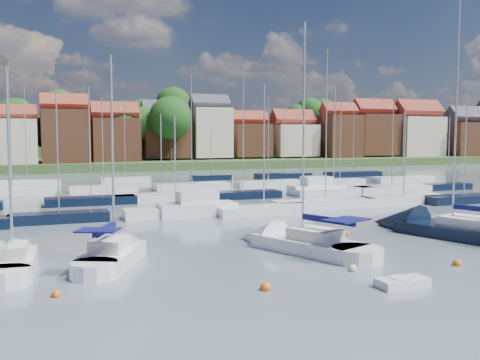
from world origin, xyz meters
name	(u,v)px	position (x,y,z in m)	size (l,w,h in m)	color
ground	(194,192)	(0.00, 40.00, 0.00)	(260.00, 260.00, 0.00)	#4E5C6A
sailboat_left	(117,255)	(-14.51, 4.82, 0.37)	(6.06, 9.36, 12.61)	white
sailboat_centre	(292,243)	(-3.55, 4.22, 0.35)	(7.08, 11.58, 15.36)	white
sailboat_navy	(436,229)	(8.67, 5.20, 0.35)	(7.57, 13.94, 18.60)	black
sailboat_far	(14,262)	(-20.01, 5.05, 0.34)	(2.74, 8.84, 11.72)	white
tender	(402,283)	(-2.48, -5.44, 0.21)	(2.53, 1.20, 0.54)	white
buoy_a	(56,297)	(-18.01, -1.29, 0.00)	(0.44, 0.44, 0.44)	#D85914
buoy_b	(266,290)	(-8.80, -3.61, 0.00)	(0.55, 0.55, 0.55)	#D85914
buoy_c	(353,271)	(-3.03, -1.98, 0.00)	(0.50, 0.50, 0.50)	beige
buoy_d	(457,266)	(3.06, -3.02, 0.00)	(0.53, 0.53, 0.53)	#D85914
buoy_e	(346,236)	(2.14, 6.96, 0.00)	(0.52, 0.52, 0.52)	#D85914
marina_field	(220,192)	(1.91, 35.15, 0.43)	(79.62, 41.41, 15.93)	white
far_shore_town	(115,145)	(2.23, 132.67, 4.61)	(212.46, 90.00, 22.27)	#3A562B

